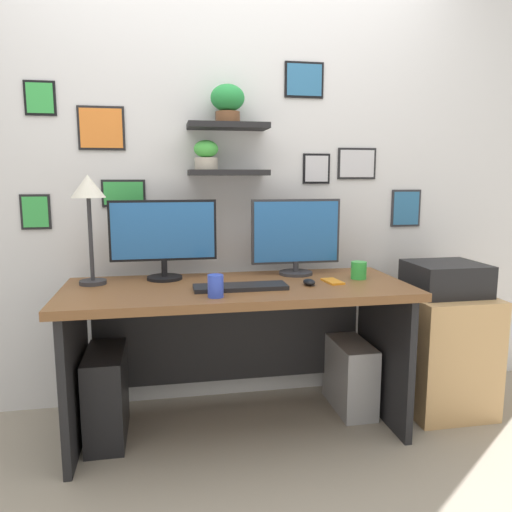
{
  "coord_description": "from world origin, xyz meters",
  "views": [
    {
      "loc": [
        -0.35,
        -2.33,
        1.27
      ],
      "look_at": [
        0.1,
        0.05,
        0.88
      ],
      "focal_mm": 34.7,
      "sensor_mm": 36.0,
      "label": 1
    }
  ],
  "objects_px": {
    "desk": "(236,323)",
    "keyboard": "(240,287)",
    "desk_lamp": "(89,198)",
    "computer_mouse": "(309,282)",
    "printer": "(445,278)",
    "computer_tower_right": "(350,375)",
    "coffee_mug": "(359,270)",
    "drawer_cabinet": "(441,351)",
    "computer_tower_left": "(106,395)",
    "monitor_right": "(296,236)",
    "monitor_left": "(163,236)",
    "pen_cup": "(216,286)",
    "cell_phone": "(333,281)"
  },
  "relations": [
    {
      "from": "desk",
      "to": "monitor_left",
      "type": "distance_m",
      "value": 0.58
    },
    {
      "from": "desk_lamp",
      "to": "computer_tower_right",
      "type": "distance_m",
      "value": 1.66
    },
    {
      "from": "computer_mouse",
      "to": "printer",
      "type": "relative_size",
      "value": 0.24
    },
    {
      "from": "drawer_cabinet",
      "to": "desk_lamp",
      "type": "bearing_deg",
      "value": 176.67
    },
    {
      "from": "desk_lamp",
      "to": "computer_tower_left",
      "type": "distance_m",
      "value": 0.96
    },
    {
      "from": "computer_mouse",
      "to": "desk",
      "type": "bearing_deg",
      "value": 160.79
    },
    {
      "from": "monitor_left",
      "to": "cell_phone",
      "type": "relative_size",
      "value": 3.86
    },
    {
      "from": "printer",
      "to": "cell_phone",
      "type": "bearing_deg",
      "value": -174.05
    },
    {
      "from": "desk_lamp",
      "to": "computer_tower_right",
      "type": "xyz_separation_m",
      "value": [
        1.34,
        -0.04,
        -0.98
      ]
    },
    {
      "from": "desk_lamp",
      "to": "drawer_cabinet",
      "type": "bearing_deg",
      "value": -3.33
    },
    {
      "from": "computer_mouse",
      "to": "computer_tower_left",
      "type": "xyz_separation_m",
      "value": [
        -0.99,
        0.1,
        -0.54
      ]
    },
    {
      "from": "computer_tower_left",
      "to": "keyboard",
      "type": "bearing_deg",
      "value": -10.45
    },
    {
      "from": "coffee_mug",
      "to": "drawer_cabinet",
      "type": "distance_m",
      "value": 0.69
    },
    {
      "from": "monitor_right",
      "to": "pen_cup",
      "type": "distance_m",
      "value": 0.67
    },
    {
      "from": "cell_phone",
      "to": "computer_tower_right",
      "type": "height_order",
      "value": "cell_phone"
    },
    {
      "from": "computer_mouse",
      "to": "cell_phone",
      "type": "distance_m",
      "value": 0.14
    },
    {
      "from": "keyboard",
      "to": "pen_cup",
      "type": "relative_size",
      "value": 4.4
    },
    {
      "from": "desk_lamp",
      "to": "monitor_right",
      "type": "bearing_deg",
      "value": 3.44
    },
    {
      "from": "monitor_right",
      "to": "desk_lamp",
      "type": "relative_size",
      "value": 0.91
    },
    {
      "from": "computer_mouse",
      "to": "printer",
      "type": "height_order",
      "value": "printer"
    },
    {
      "from": "keyboard",
      "to": "monitor_left",
      "type": "bearing_deg",
      "value": 139.01
    },
    {
      "from": "cell_phone",
      "to": "computer_tower_right",
      "type": "xyz_separation_m",
      "value": [
        0.16,
        0.14,
        -0.56
      ]
    },
    {
      "from": "computer_mouse",
      "to": "desk_lamp",
      "type": "height_order",
      "value": "desk_lamp"
    },
    {
      "from": "desk",
      "to": "coffee_mug",
      "type": "distance_m",
      "value": 0.69
    },
    {
      "from": "desk_lamp",
      "to": "desk",
      "type": "bearing_deg",
      "value": -8.07
    },
    {
      "from": "desk",
      "to": "desk_lamp",
      "type": "xyz_separation_m",
      "value": [
        -0.7,
        0.1,
        0.63
      ]
    },
    {
      "from": "coffee_mug",
      "to": "computer_tower_left",
      "type": "height_order",
      "value": "coffee_mug"
    },
    {
      "from": "printer",
      "to": "computer_mouse",
      "type": "bearing_deg",
      "value": -172.09
    },
    {
      "from": "monitor_right",
      "to": "keyboard",
      "type": "xyz_separation_m",
      "value": [
        -0.35,
        -0.3,
        -0.2
      ]
    },
    {
      "from": "computer_mouse",
      "to": "drawer_cabinet",
      "type": "bearing_deg",
      "value": 7.91
    },
    {
      "from": "pen_cup",
      "to": "computer_tower_right",
      "type": "xyz_separation_m",
      "value": [
        0.77,
        0.34,
        -0.61
      ]
    },
    {
      "from": "pen_cup",
      "to": "monitor_right",
      "type": "bearing_deg",
      "value": 42.37
    },
    {
      "from": "coffee_mug",
      "to": "pen_cup",
      "type": "distance_m",
      "value": 0.81
    },
    {
      "from": "keyboard",
      "to": "printer",
      "type": "relative_size",
      "value": 1.16
    },
    {
      "from": "cell_phone",
      "to": "computer_tower_right",
      "type": "bearing_deg",
      "value": 34.31
    },
    {
      "from": "printer",
      "to": "keyboard",
      "type": "bearing_deg",
      "value": -173.43
    },
    {
      "from": "computer_tower_right",
      "to": "desk_lamp",
      "type": "bearing_deg",
      "value": 178.5
    },
    {
      "from": "monitor_right",
      "to": "coffee_mug",
      "type": "height_order",
      "value": "monitor_right"
    },
    {
      "from": "monitor_right",
      "to": "drawer_cabinet",
      "type": "distance_m",
      "value": 1.03
    },
    {
      "from": "printer",
      "to": "monitor_left",
      "type": "bearing_deg",
      "value": 173.49
    },
    {
      "from": "monitor_left",
      "to": "keyboard",
      "type": "xyz_separation_m",
      "value": [
        0.35,
        -0.3,
        -0.21
      ]
    },
    {
      "from": "monitor_right",
      "to": "computer_mouse",
      "type": "relative_size",
      "value": 5.36
    },
    {
      "from": "desk",
      "to": "monitor_left",
      "type": "bearing_deg",
      "value": 155.16
    },
    {
      "from": "coffee_mug",
      "to": "computer_mouse",
      "type": "bearing_deg",
      "value": -161.4
    },
    {
      "from": "desk",
      "to": "keyboard",
      "type": "xyz_separation_m",
      "value": [
        -0.0,
        -0.14,
        0.22
      ]
    },
    {
      "from": "desk",
      "to": "monitor_left",
      "type": "relative_size",
      "value": 3.1
    },
    {
      "from": "computer_mouse",
      "to": "pen_cup",
      "type": "xyz_separation_m",
      "value": [
        -0.47,
        -0.16,
        0.04
      ]
    },
    {
      "from": "drawer_cabinet",
      "to": "computer_tower_left",
      "type": "distance_m",
      "value": 1.79
    },
    {
      "from": "computer_tower_left",
      "to": "monitor_right",
      "type": "bearing_deg",
      "value": 10.44
    },
    {
      "from": "desk_lamp",
      "to": "coffee_mug",
      "type": "xyz_separation_m",
      "value": [
        1.33,
        -0.12,
        -0.37
      ]
    }
  ]
}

